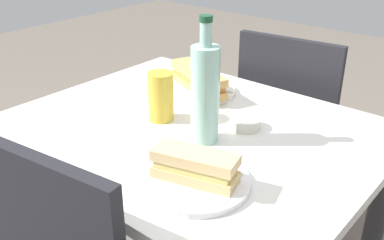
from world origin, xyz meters
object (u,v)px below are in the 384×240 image
(knife_near, at_px, (200,165))
(water_bottle, at_px, (205,92))
(plate_far, at_px, (198,91))
(olive_bowl, at_px, (245,123))
(dining_table, at_px, (192,163))
(beer_glass, at_px, (161,96))
(plate_near, at_px, (195,182))
(chair_far, at_px, (292,124))
(baguette_sandwich_far, at_px, (198,79))
(baguette_sandwich_near, at_px, (195,166))
(knife_far, at_px, (210,84))

(knife_near, height_order, water_bottle, water_bottle)
(plate_far, xyz_separation_m, olive_bowl, (0.26, -0.11, 0.01))
(plate_far, bearing_deg, knife_near, -49.93)
(dining_table, bearing_deg, beer_glass, -168.94)
(dining_table, relative_size, beer_glass, 7.16)
(dining_table, xyz_separation_m, plate_near, (0.19, -0.22, 0.13))
(chair_far, distance_m, baguette_sandwich_far, 0.51)
(baguette_sandwich_near, distance_m, water_bottle, 0.23)
(plate_far, bearing_deg, baguette_sandwich_near, -51.27)
(water_bottle, bearing_deg, baguette_sandwich_far, 132.47)
(water_bottle, distance_m, olive_bowl, 0.18)
(plate_far, xyz_separation_m, knife_far, (0.01, 0.05, 0.01))
(baguette_sandwich_far, distance_m, water_bottle, 0.34)
(chair_far, bearing_deg, beer_glass, -99.81)
(dining_table, xyz_separation_m, plate_far, (-0.14, 0.20, 0.13))
(beer_glass, bearing_deg, dining_table, 11.06)
(baguette_sandwich_far, bearing_deg, plate_near, -51.27)
(water_bottle, distance_m, beer_glass, 0.19)
(knife_near, relative_size, baguette_sandwich_far, 0.66)
(water_bottle, bearing_deg, plate_far, 132.47)
(beer_glass, xyz_separation_m, olive_bowl, (0.22, 0.11, -0.06))
(dining_table, relative_size, baguette_sandwich_far, 3.79)
(plate_near, relative_size, plate_far, 1.00)
(dining_table, xyz_separation_m, baguette_sandwich_far, (-0.14, 0.20, 0.17))
(baguette_sandwich_near, height_order, beer_glass, beer_glass)
(dining_table, bearing_deg, knife_near, -45.23)
(baguette_sandwich_far, bearing_deg, knife_far, 80.23)
(baguette_sandwich_near, bearing_deg, knife_far, 124.71)
(plate_far, bearing_deg, water_bottle, -47.53)
(baguette_sandwich_near, relative_size, plate_far, 0.81)
(beer_glass, bearing_deg, knife_near, -29.14)
(baguette_sandwich_near, bearing_deg, plate_near, -116.57)
(beer_glass, bearing_deg, plate_near, -34.25)
(dining_table, relative_size, knife_near, 5.74)
(olive_bowl, bearing_deg, baguette_sandwich_far, 156.65)
(knife_far, bearing_deg, chair_far, 67.66)
(plate_near, distance_m, plate_far, 0.54)
(chair_far, bearing_deg, knife_far, -112.34)
(chair_far, bearing_deg, knife_near, -78.46)
(dining_table, bearing_deg, plate_near, -48.60)
(dining_table, height_order, olive_bowl, olive_bowl)
(chair_far, height_order, knife_near, chair_far)
(chair_far, xyz_separation_m, water_bottle, (0.07, -0.64, 0.35))
(dining_table, distance_m, plate_far, 0.28)
(knife_near, distance_m, beer_glass, 0.31)
(knife_near, height_order, plate_far, knife_near)
(knife_far, bearing_deg, dining_table, -62.03)
(dining_table, relative_size, olive_bowl, 11.93)
(beer_glass, distance_m, olive_bowl, 0.25)
(water_bottle, bearing_deg, chair_far, 95.91)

